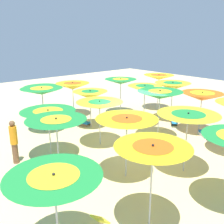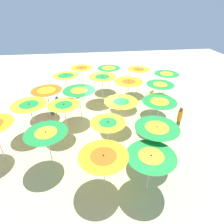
# 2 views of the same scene
# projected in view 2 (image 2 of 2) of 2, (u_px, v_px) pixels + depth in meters

# --- Properties ---
(ground) EXTENTS (42.68, 42.68, 0.04)m
(ground) POSITION_uv_depth(u_px,v_px,m) (104.00, 122.00, 14.04)
(ground) COLOR beige
(beach_umbrella_0) EXTENTS (2.17, 2.17, 2.23)m
(beach_umbrella_0) POSITION_uv_depth(u_px,v_px,m) (151.00, 159.00, 8.11)
(beach_umbrella_0) COLOR #B2B2B7
(beach_umbrella_0) RESTS_ON ground
(beach_umbrella_1) EXTENTS (2.23, 2.23, 2.48)m
(beach_umbrella_1) POSITION_uv_depth(u_px,v_px,m) (157.00, 130.00, 9.42)
(beach_umbrella_1) COLOR #B2B2B7
(beach_umbrella_1) RESTS_ON ground
(beach_umbrella_2) EXTENTS (2.28, 2.28, 2.18)m
(beach_umbrella_2) POSITION_uv_depth(u_px,v_px,m) (159.00, 104.00, 12.43)
(beach_umbrella_2) COLOR #B2B2B7
(beach_umbrella_2) RESTS_ON ground
(beach_umbrella_3) EXTENTS (2.05, 2.05, 2.49)m
(beach_umbrella_3) POSITION_uv_depth(u_px,v_px,m) (160.00, 86.00, 14.10)
(beach_umbrella_3) COLOR #B2B2B7
(beach_umbrella_3) RESTS_ON ground
(beach_umbrella_4) EXTENTS (2.16, 2.16, 2.25)m
(beach_umbrella_4) POSITION_uv_depth(u_px,v_px,m) (166.00, 75.00, 16.75)
(beach_umbrella_4) COLOR #B2B2B7
(beach_umbrella_4) RESTS_ON ground
(beach_umbrella_5) EXTENTS (2.15, 2.15, 2.24)m
(beach_umbrella_5) POSITION_uv_depth(u_px,v_px,m) (104.00, 159.00, 8.09)
(beach_umbrella_5) COLOR #B2B2B7
(beach_umbrella_5) RESTS_ON ground
(beach_umbrella_6) EXTENTS (1.94, 1.94, 2.18)m
(beach_umbrella_6) POSITION_uv_depth(u_px,v_px,m) (108.00, 126.00, 10.34)
(beach_umbrella_6) COLOR #B2B2B7
(beach_umbrella_6) RESTS_ON ground
(beach_umbrella_7) EXTENTS (2.20, 2.20, 2.20)m
(beach_umbrella_7) POSITION_uv_depth(u_px,v_px,m) (121.00, 104.00, 12.37)
(beach_umbrella_7) COLOR #B2B2B7
(beach_umbrella_7) RESTS_ON ground
(beach_umbrella_8) EXTENTS (2.23, 2.23, 2.36)m
(beach_umbrella_8) POSITION_uv_depth(u_px,v_px,m) (129.00, 84.00, 14.95)
(beach_umbrella_8) COLOR #B2B2B7
(beach_umbrella_8) RESTS_ON ground
(beach_umbrella_9) EXTENTS (1.98, 1.98, 2.51)m
(beach_umbrella_9) POSITION_uv_depth(u_px,v_px,m) (139.00, 71.00, 17.03)
(beach_umbrella_9) COLOR #B2B2B7
(beach_umbrella_9) RESTS_ON ground
(beach_umbrella_10) EXTENTS (2.09, 2.09, 2.43)m
(beach_umbrella_10) POSITION_uv_depth(u_px,v_px,m) (47.00, 135.00, 9.15)
(beach_umbrella_10) COLOR #B2B2B7
(beach_umbrella_10) RESTS_ON ground
(beach_umbrella_11) EXTENTS (1.93, 1.93, 2.45)m
(beach_umbrella_11) POSITION_uv_depth(u_px,v_px,m) (64.00, 107.00, 11.48)
(beach_umbrella_11) COLOR #B2B2B7
(beach_umbrella_11) RESTS_ON ground
(beach_umbrella_12) EXTENTS (2.23, 2.23, 2.55)m
(beach_umbrella_12) POSITION_uv_depth(u_px,v_px,m) (79.00, 93.00, 13.06)
(beach_umbrella_12) COLOR #B2B2B7
(beach_umbrella_12) RESTS_ON ground
(beach_umbrella_13) EXTENTS (2.29, 2.29, 2.40)m
(beach_umbrella_13) POSITION_uv_depth(u_px,v_px,m) (102.00, 78.00, 15.71)
(beach_umbrella_13) COLOR #B2B2B7
(beach_umbrella_13) RESTS_ON ground
(beach_umbrella_14) EXTENTS (2.11, 2.11, 2.40)m
(beach_umbrella_14) POSITION_uv_depth(u_px,v_px,m) (109.00, 70.00, 17.69)
(beach_umbrella_14) COLOR #B2B2B7
(beach_umbrella_14) RESTS_ON ground
(beach_umbrella_16) EXTENTS (2.16, 2.16, 2.42)m
(beach_umbrella_16) POSITION_uv_depth(u_px,v_px,m) (30.00, 107.00, 11.59)
(beach_umbrella_16) COLOR #B2B2B7
(beach_umbrella_16) RESTS_ON ground
(beach_umbrella_17) EXTENTS (2.20, 2.20, 2.28)m
(beach_umbrella_17) POSITION_uv_depth(u_px,v_px,m) (47.00, 93.00, 13.72)
(beach_umbrella_17) COLOR #B2B2B7
(beach_umbrella_17) RESTS_ON ground
(beach_umbrella_18) EXTENTS (2.13, 2.13, 2.43)m
(beach_umbrella_18) POSITION_uv_depth(u_px,v_px,m) (66.00, 78.00, 15.91)
(beach_umbrella_18) COLOR #B2B2B7
(beach_umbrella_18) RESTS_ON ground
(beach_umbrella_19) EXTENTS (2.10, 2.10, 2.18)m
(beach_umbrella_19) POSITION_uv_depth(u_px,v_px,m) (82.00, 69.00, 18.44)
(beach_umbrella_19) COLOR #B2B2B7
(beach_umbrella_19) RESTS_ON ground
(lounger_0) EXTENTS (1.22, 0.75, 0.57)m
(lounger_0) POSITION_uv_depth(u_px,v_px,m) (113.00, 157.00, 10.69)
(lounger_0) COLOR olive
(lounger_0) RESTS_ON ground
(lounger_1) EXTENTS (1.06, 1.16, 0.60)m
(lounger_1) POSITION_uv_depth(u_px,v_px,m) (46.00, 127.00, 13.19)
(lounger_1) COLOR olive
(lounger_1) RESTS_ON ground
(lounger_2) EXTENTS (0.90, 1.10, 0.67)m
(lounger_2) POSITION_uv_depth(u_px,v_px,m) (61.00, 100.00, 16.60)
(lounger_2) COLOR #333338
(lounger_2) RESTS_ON ground
(lounger_3) EXTENTS (0.48, 1.46, 0.59)m
(lounger_3) POSITION_uv_depth(u_px,v_px,m) (157.00, 94.00, 17.70)
(lounger_3) COLOR olive
(lounger_3) RESTS_ON ground
(lounger_4) EXTENTS (1.18, 0.94, 0.53)m
(lounger_4) POSITION_uv_depth(u_px,v_px,m) (57.00, 110.00, 15.23)
(lounger_4) COLOR silver
(lounger_4) RESTS_ON ground
(beachgoer_0) EXTENTS (0.30, 0.30, 1.85)m
(beachgoer_0) POSITION_uv_depth(u_px,v_px,m) (179.00, 119.00, 12.64)
(beachgoer_0) COLOR brown
(beachgoer_0) RESTS_ON ground
(beach_ball) EXTENTS (0.30, 0.30, 0.30)m
(beach_ball) POSITION_uv_depth(u_px,v_px,m) (78.00, 96.00, 17.39)
(beach_ball) COLOR #337FE5
(beach_ball) RESTS_ON ground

